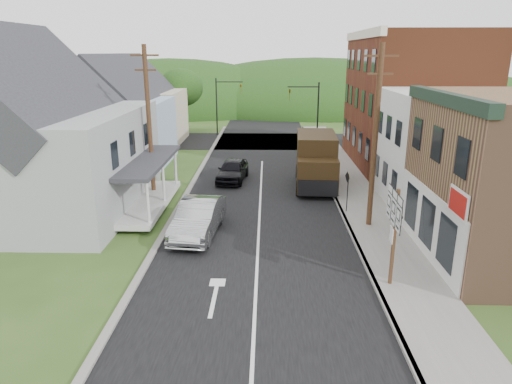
# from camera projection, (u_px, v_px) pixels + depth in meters

# --- Properties ---
(ground) EXTENTS (120.00, 120.00, 0.00)m
(ground) POSITION_uv_depth(u_px,v_px,m) (258.00, 255.00, 20.11)
(ground) COLOR #2D4719
(ground) RESTS_ON ground
(road) EXTENTS (9.00, 90.00, 0.02)m
(road) POSITION_uv_depth(u_px,v_px,m) (261.00, 190.00, 29.66)
(road) COLOR black
(road) RESTS_ON ground
(cross_road) EXTENTS (60.00, 9.00, 0.02)m
(cross_road) POSITION_uv_depth(u_px,v_px,m) (263.00, 141.00, 45.91)
(cross_road) COLOR black
(cross_road) RESTS_ON ground
(sidewalk_right) EXTENTS (2.80, 55.00, 0.15)m
(sidewalk_right) POSITION_uv_depth(u_px,v_px,m) (358.00, 199.00, 27.60)
(sidewalk_right) COLOR slate
(sidewalk_right) RESTS_ON ground
(curb_right) EXTENTS (0.20, 55.00, 0.15)m
(curb_right) POSITION_uv_depth(u_px,v_px,m) (335.00, 198.00, 27.63)
(curb_right) COLOR slate
(curb_right) RESTS_ON ground
(curb_left) EXTENTS (0.30, 55.00, 0.12)m
(curb_left) POSITION_uv_depth(u_px,v_px,m) (184.00, 198.00, 27.84)
(curb_left) COLOR slate
(curb_left) RESTS_ON ground
(storefront_white) EXTENTS (8.00, 7.00, 6.50)m
(storefront_white) POSITION_uv_depth(u_px,v_px,m) (458.00, 149.00, 26.06)
(storefront_white) COLOR silver
(storefront_white) RESTS_ON ground
(storefront_red) EXTENTS (8.00, 12.00, 10.00)m
(storefront_red) POSITION_uv_depth(u_px,v_px,m) (411.00, 101.00, 34.63)
(storefront_red) COLOR brown
(storefront_red) RESTS_ON ground
(house_gray) EXTENTS (10.20, 12.24, 8.35)m
(house_gray) POSITION_uv_depth(u_px,v_px,m) (40.00, 135.00, 24.88)
(house_gray) COLOR gray
(house_gray) RESTS_ON ground
(house_blue) EXTENTS (7.14, 8.16, 7.28)m
(house_blue) POSITION_uv_depth(u_px,v_px,m) (121.00, 117.00, 35.52)
(house_blue) COLOR #98ADD0
(house_blue) RESTS_ON ground
(house_cream) EXTENTS (7.14, 8.16, 7.28)m
(house_cream) POSITION_uv_depth(u_px,v_px,m) (145.00, 105.00, 44.14)
(house_cream) COLOR beige
(house_cream) RESTS_ON ground
(utility_pole_right) EXTENTS (1.60, 0.26, 9.00)m
(utility_pole_right) POSITION_uv_depth(u_px,v_px,m) (375.00, 137.00, 21.96)
(utility_pole_right) COLOR #472D19
(utility_pole_right) RESTS_ON ground
(utility_pole_left) EXTENTS (1.60, 0.26, 9.00)m
(utility_pole_left) POSITION_uv_depth(u_px,v_px,m) (149.00, 122.00, 26.54)
(utility_pole_left) COLOR #472D19
(utility_pole_left) RESTS_ON ground
(traffic_signal_right) EXTENTS (2.87, 0.20, 6.00)m
(traffic_signal_right) POSITION_uv_depth(u_px,v_px,m) (310.00, 108.00, 41.37)
(traffic_signal_right) COLOR black
(traffic_signal_right) RESTS_ON ground
(traffic_signal_left) EXTENTS (2.87, 0.20, 6.00)m
(traffic_signal_left) POSITION_uv_depth(u_px,v_px,m) (223.00, 100.00, 48.25)
(traffic_signal_left) COLOR black
(traffic_signal_left) RESTS_ON ground
(tree_left_b) EXTENTS (4.80, 4.80, 6.94)m
(tree_left_b) POSITION_uv_depth(u_px,v_px,m) (8.00, 110.00, 30.53)
(tree_left_b) COLOR #382616
(tree_left_b) RESTS_ON ground
(tree_left_c) EXTENTS (5.80, 5.80, 8.41)m
(tree_left_c) POSITION_uv_depth(u_px,v_px,m) (35.00, 85.00, 37.92)
(tree_left_c) COLOR #382616
(tree_left_c) RESTS_ON ground
(tree_left_d) EXTENTS (4.80, 4.80, 6.94)m
(tree_left_d) POSITION_uv_depth(u_px,v_px,m) (181.00, 88.00, 49.47)
(tree_left_d) COLOR #382616
(tree_left_d) RESTS_ON ground
(forested_ridge) EXTENTS (90.00, 30.00, 16.00)m
(forested_ridge) POSITION_uv_depth(u_px,v_px,m) (265.00, 108.00, 72.67)
(forested_ridge) COLOR black
(forested_ridge) RESTS_ON ground
(silver_sedan) EXTENTS (2.28, 5.30, 1.70)m
(silver_sedan) POSITION_uv_depth(u_px,v_px,m) (198.00, 218.00, 22.11)
(silver_sedan) COLOR #A7A8AC
(silver_sedan) RESTS_ON ground
(dark_sedan) EXTENTS (2.29, 4.61, 1.51)m
(dark_sedan) POSITION_uv_depth(u_px,v_px,m) (233.00, 170.00, 31.50)
(dark_sedan) COLOR black
(dark_sedan) RESTS_ON ground
(delivery_van) EXTENTS (2.86, 6.29, 3.45)m
(delivery_van) POSITION_uv_depth(u_px,v_px,m) (316.00, 161.00, 29.85)
(delivery_van) COLOR black
(delivery_van) RESTS_ON ground
(route_sign_cluster) EXTENTS (0.22, 2.14, 3.74)m
(route_sign_cluster) POSITION_uv_depth(u_px,v_px,m) (394.00, 224.00, 16.62)
(route_sign_cluster) COLOR #472D19
(route_sign_cluster) RESTS_ON sidewalk_right
(warning_sign) EXTENTS (0.16, 0.62, 2.28)m
(warning_sign) POSITION_uv_depth(u_px,v_px,m) (347.00, 186.00, 24.78)
(warning_sign) COLOR black
(warning_sign) RESTS_ON sidewalk_right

